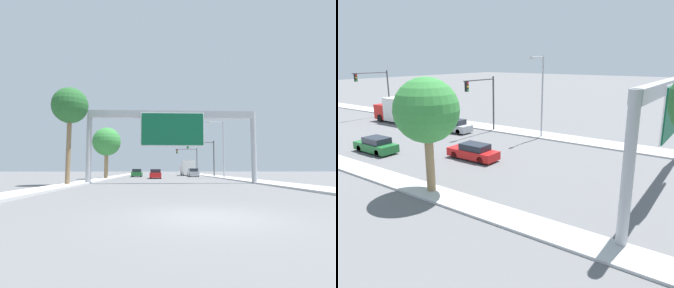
% 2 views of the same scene
% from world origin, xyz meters
% --- Properties ---
extents(sidewalk_right, '(3.00, 120.00, 0.15)m').
position_xyz_m(sidewalk_right, '(9.50, 60.00, 0.07)').
color(sidewalk_right, '#B8B8B8').
rests_on(sidewalk_right, ground).
extents(sign_gantry, '(16.93, 0.73, 7.22)m').
position_xyz_m(sign_gantry, '(0.00, 17.90, 5.57)').
color(sign_gantry, '#9EA0A5').
rests_on(sign_gantry, ground).
extents(car_mid_right, '(1.83, 4.46, 1.45)m').
position_xyz_m(car_mid_right, '(-5.25, 41.21, 0.68)').
color(car_mid_right, '#1E662D').
rests_on(car_mid_right, ground).
extents(car_near_left, '(1.71, 4.68, 1.55)m').
position_xyz_m(car_near_left, '(5.25, 41.47, 0.73)').
color(car_near_left, '#A5A8AD').
rests_on(car_near_left, ground).
extents(car_far_right, '(1.72, 4.63, 1.41)m').
position_xyz_m(car_far_right, '(-1.75, 32.42, 0.67)').
color(car_far_right, red).
rests_on(car_far_right, ground).
extents(truck_box_primary, '(2.42, 7.99, 3.37)m').
position_xyz_m(truck_box_primary, '(5.25, 51.22, 1.71)').
color(truck_box_primary, red).
rests_on(truck_box_primary, ground).
extents(traffic_light_near_intersection, '(5.14, 0.32, 6.45)m').
position_xyz_m(traffic_light_near_intersection, '(6.88, 38.00, 4.39)').
color(traffic_light_near_intersection, '#3D3D3F').
rests_on(traffic_light_near_intersection, ground).
extents(traffic_light_mid_block, '(5.60, 0.32, 6.76)m').
position_xyz_m(traffic_light_mid_block, '(6.76, 58.00, 4.62)').
color(traffic_light_mid_block, '#3D3D3F').
rests_on(traffic_light_mid_block, ground).
extents(palm_tree_background, '(4.05, 4.05, 7.39)m').
position_xyz_m(palm_tree_background, '(-8.80, 29.97, 5.30)').
color(palm_tree_background, '#8C704C').
rests_on(palm_tree_background, ground).
extents(street_lamp_right, '(2.61, 0.28, 8.74)m').
position_xyz_m(street_lamp_right, '(8.28, 31.54, 5.15)').
color(street_lamp_right, '#9EA0A5').
rests_on(street_lamp_right, ground).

